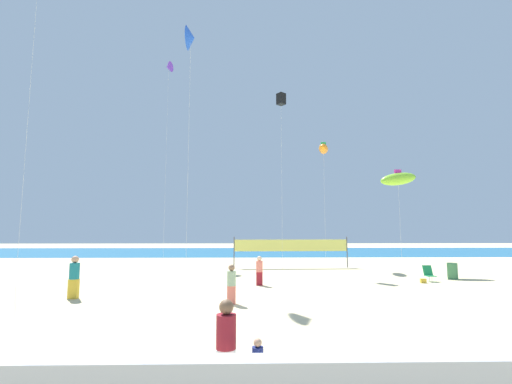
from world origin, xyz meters
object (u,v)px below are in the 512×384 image
object	(u,v)px
beachgoer_coral_shirt	(259,270)
toddler_figure	(258,362)
mother_figure	(226,341)
kite_orange_inflatable	(323,149)
beachgoer_teal_shirt	(74,276)
volleyball_net	(291,246)
beachgoer_sage_shirt	(231,283)
folding_beach_chair	(429,273)
kite_violet_delta	(169,67)
beach_handbag	(423,281)
kite_black_box	(281,100)
kite_lime_inflatable	(398,179)
trash_barrel	(452,271)
kite_blue_delta	(191,38)

from	to	relation	value
beachgoer_coral_shirt	toddler_figure	bearing A→B (deg)	168.31
mother_figure	kite_orange_inflatable	distance (m)	24.34
beachgoer_teal_shirt	volleyball_net	world-z (taller)	volleyball_net
beachgoer_sage_shirt	toddler_figure	bearing A→B (deg)	132.96
folding_beach_chair	kite_violet_delta	distance (m)	29.65
beach_handbag	mother_figure	bearing A→B (deg)	-128.64
toddler_figure	kite_black_box	bearing A→B (deg)	74.41
mother_figure	folding_beach_chair	xyz separation A→B (m)	(10.79, 13.30, -0.41)
beachgoer_coral_shirt	kite_violet_delta	size ratio (longest dim) A/B	0.08
beachgoer_teal_shirt	mother_figure	bearing A→B (deg)	-152.68
beachgoer_teal_shirt	kite_lime_inflatable	world-z (taller)	kite_lime_inflatable
mother_figure	beachgoer_teal_shirt	xyz separation A→B (m)	(-7.11, 8.67, 0.10)
mother_figure	kite_orange_inflatable	world-z (taller)	kite_orange_inflatable
kite_black_box	trash_barrel	bearing A→B (deg)	-29.41
volleyball_net	kite_blue_delta	world-z (taller)	kite_blue_delta
mother_figure	kite_blue_delta	xyz separation A→B (m)	(-3.13, 13.31, 13.70)
kite_orange_inflatable	kite_lime_inflatable	xyz separation A→B (m)	(4.38, -4.20, -3.16)
kite_blue_delta	toddler_figure	bearing A→B (deg)	-74.38
beachgoer_coral_shirt	trash_barrel	bearing A→B (deg)	-89.54
mother_figure	beachgoer_teal_shirt	size ratio (longest dim) A/B	0.90
folding_beach_chair	kite_black_box	distance (m)	16.23
kite_orange_inflatable	beach_handbag	bearing A→B (deg)	-69.21
beachgoer_teal_shirt	kite_blue_delta	world-z (taller)	kite_blue_delta
beachgoer_sage_shirt	kite_violet_delta	world-z (taller)	kite_violet_delta
beachgoer_teal_shirt	kite_orange_inflatable	bearing A→B (deg)	-58.81
folding_beach_chair	kite_violet_delta	bearing A→B (deg)	164.61
kite_blue_delta	beach_handbag	bearing A→B (deg)	-2.73
beachgoer_coral_shirt	beachgoer_sage_shirt	bearing A→B (deg)	154.92
mother_figure	kite_violet_delta	world-z (taller)	kite_violet_delta
volleyball_net	kite_violet_delta	size ratio (longest dim) A/B	0.45
mother_figure	trash_barrel	distance (m)	19.02
folding_beach_chair	kite_orange_inflatable	bearing A→B (deg)	136.75
toddler_figure	beach_handbag	size ratio (longest dim) A/B	3.08
kite_orange_inflatable	kite_violet_delta	bearing A→B (deg)	160.35
trash_barrel	kite_orange_inflatable	xyz separation A→B (m)	(-5.97, 7.49, 9.24)
mother_figure	beachgoer_coral_shirt	size ratio (longest dim) A/B	1.06
beachgoer_sage_shirt	kite_violet_delta	xyz separation A→B (m)	(-7.44, 19.35, 18.46)
beach_handbag	kite_lime_inflatable	bearing A→B (deg)	78.60
kite_orange_inflatable	beachgoer_coral_shirt	bearing A→B (deg)	-120.80
trash_barrel	kite_violet_delta	size ratio (longest dim) A/B	0.05
beachgoer_sage_shirt	beachgoer_teal_shirt	size ratio (longest dim) A/B	0.86
beachgoer_teal_shirt	folding_beach_chair	bearing A→B (deg)	-87.52
mother_figure	beach_handbag	distance (m)	16.24
volleyball_net	beachgoer_coral_shirt	bearing A→B (deg)	-108.04
folding_beach_chair	kite_orange_inflatable	xyz separation A→B (m)	(-4.07, 8.36, 9.24)
mother_figure	volleyball_net	size ratio (longest dim) A/B	0.18
beachgoer_teal_shirt	beach_handbag	bearing A→B (deg)	-88.95
toddler_figure	kite_violet_delta	bearing A→B (deg)	98.53
kite_violet_delta	volleyball_net	bearing A→B (deg)	-28.81
beachgoer_teal_shirt	kite_lime_inflatable	size ratio (longest dim) A/B	0.25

